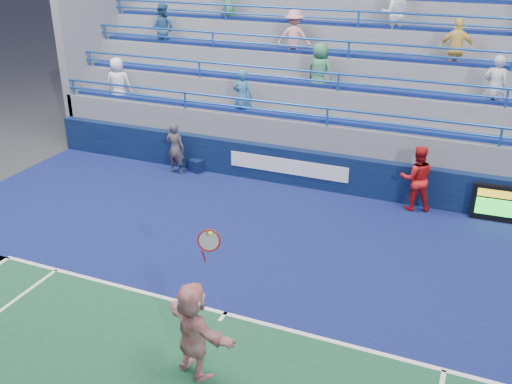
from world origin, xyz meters
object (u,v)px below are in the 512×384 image
at_px(serve_speed_board, 501,204).
at_px(line_judge, 175,148).
at_px(tennis_player, 194,330).
at_px(judge_chair, 197,165).
at_px(ball_girl, 417,178).

bearing_deg(serve_speed_board, line_judge, -178.16).
height_order(serve_speed_board, tennis_player, tennis_player).
bearing_deg(tennis_player, line_judge, 121.94).
height_order(judge_chair, ball_girl, ball_girl).
xyz_separation_m(judge_chair, ball_girl, (6.60, -0.14, 0.67)).
bearing_deg(judge_chair, serve_speed_board, -0.29).
bearing_deg(judge_chair, ball_girl, -1.19).
distance_m(tennis_player, ball_girl, 8.16).
xyz_separation_m(serve_speed_board, line_judge, (-9.28, -0.30, 0.31)).
distance_m(judge_chair, line_judge, 0.86).
height_order(tennis_player, line_judge, tennis_player).
bearing_deg(tennis_player, judge_chair, 117.83).
bearing_deg(ball_girl, tennis_player, 54.88).
relative_size(tennis_player, line_judge, 1.75).
bearing_deg(serve_speed_board, judge_chair, 179.71).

